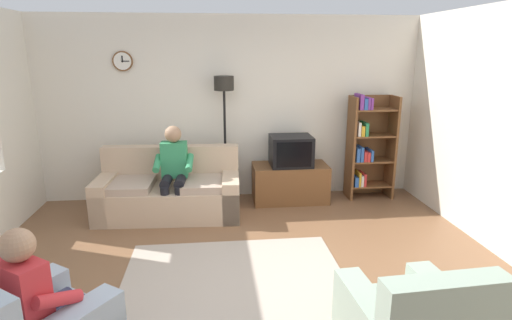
% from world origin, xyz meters
% --- Properties ---
extents(ground_plane, '(12.00, 12.00, 0.00)m').
position_xyz_m(ground_plane, '(0.00, 0.00, 0.00)').
color(ground_plane, brown).
extents(back_wall_assembly, '(6.20, 0.17, 2.70)m').
position_xyz_m(back_wall_assembly, '(-0.00, 2.66, 1.35)').
color(back_wall_assembly, silver).
rests_on(back_wall_assembly, ground_plane).
extents(couch, '(1.94, 0.97, 0.90)m').
position_xyz_m(couch, '(-0.90, 1.90, 0.31)').
color(couch, tan).
rests_on(couch, ground_plane).
extents(tv_stand, '(1.10, 0.56, 0.56)m').
position_xyz_m(tv_stand, '(0.84, 2.25, 0.28)').
color(tv_stand, brown).
rests_on(tv_stand, ground_plane).
extents(tv, '(0.60, 0.49, 0.44)m').
position_xyz_m(tv, '(0.84, 2.23, 0.78)').
color(tv, black).
rests_on(tv, tv_stand).
extents(bookshelf, '(0.68, 0.36, 1.59)m').
position_xyz_m(bookshelf, '(2.03, 2.32, 0.80)').
color(bookshelf, brown).
rests_on(bookshelf, ground_plane).
extents(floor_lamp, '(0.28, 0.28, 1.85)m').
position_xyz_m(floor_lamp, '(-0.12, 2.35, 1.45)').
color(floor_lamp, black).
rests_on(floor_lamp, ground_plane).
extents(area_rug, '(2.20, 1.70, 0.01)m').
position_xyz_m(area_rug, '(-0.11, 0.09, 0.01)').
color(area_rug, '#AD9E8E').
rests_on(area_rug, ground_plane).
extents(person_on_couch, '(0.52, 0.55, 1.24)m').
position_xyz_m(person_on_couch, '(-0.82, 1.79, 0.70)').
color(person_on_couch, '#338C59').
rests_on(person_on_couch, ground_plane).
extents(person_in_left_armchair, '(0.62, 0.64, 1.12)m').
position_xyz_m(person_in_left_armchair, '(-1.48, -0.96, 0.60)').
color(person_in_left_armchair, red).
rests_on(person_in_left_armchair, ground_plane).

